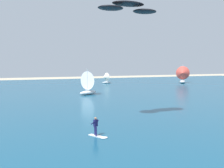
% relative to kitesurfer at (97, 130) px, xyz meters
% --- Properties ---
extents(ocean, '(160.00, 90.00, 0.10)m').
position_rel_kitesurfer_xyz_m(ocean, '(3.09, 33.22, -0.65)').
color(ocean, navy).
rests_on(ocean, ground).
extents(kitesurfer, '(1.48, 1.97, 1.67)m').
position_rel_kitesurfer_xyz_m(kitesurfer, '(0.00, 0.00, 0.00)').
color(kitesurfer, white).
rests_on(kitesurfer, ocean).
extents(kite, '(7.08, 3.10, 1.04)m').
position_rel_kitesurfer_xyz_m(kite, '(4.80, 4.55, 11.52)').
color(kite, black).
extents(sailboat_far_right, '(3.12, 2.77, 3.51)m').
position_rel_kitesurfer_xyz_m(sailboat_far_right, '(18.54, 53.60, 1.00)').
color(sailboat_far_right, white).
rests_on(sailboat_far_right, ocean).
extents(sailboat_far_left, '(4.82, 5.11, 5.68)m').
position_rel_kitesurfer_xyz_m(sailboat_far_left, '(40.43, 46.42, 2.00)').
color(sailboat_far_left, silver).
rests_on(sailboat_far_left, ocean).
extents(sailboat_heeled_over, '(4.62, 4.20, 5.13)m').
position_rel_kitesurfer_xyz_m(sailboat_heeled_over, '(7.33, 29.32, 1.75)').
color(sailboat_heeled_over, silver).
rests_on(sailboat_heeled_over, ocean).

